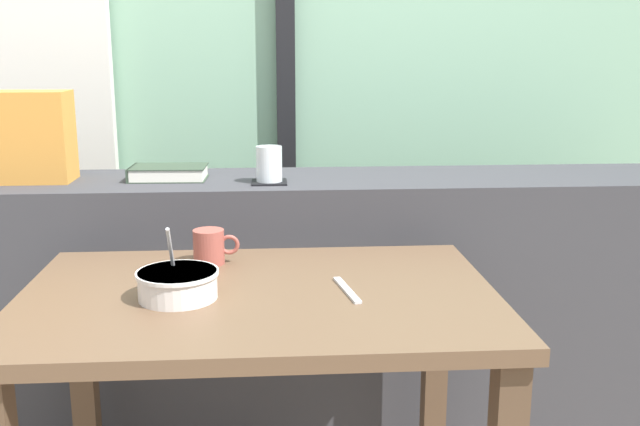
% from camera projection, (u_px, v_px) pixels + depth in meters
% --- Properties ---
extents(outdoor_backdrop, '(4.80, 0.08, 2.80)m').
position_uv_depth(outdoor_backdrop, '(268.00, 3.00, 2.76)').
color(outdoor_backdrop, '#84B293').
rests_on(outdoor_backdrop, ground).
extents(curtain_left_panel, '(0.56, 0.06, 2.50)m').
position_uv_depth(curtain_left_panel, '(32.00, 43.00, 2.63)').
color(curtain_left_panel, silver).
rests_on(curtain_left_panel, ground).
extents(window_divider_post, '(0.07, 0.05, 2.60)m').
position_uv_depth(window_divider_post, '(286.00, 30.00, 2.72)').
color(window_divider_post, black).
rests_on(window_divider_post, ground).
extents(dark_console_ledge, '(2.80, 0.39, 0.86)m').
position_uv_depth(dark_console_ledge, '(273.00, 314.00, 2.26)').
color(dark_console_ledge, '#38383D').
rests_on(dark_console_ledge, ground).
extents(breakfast_table, '(1.04, 0.69, 0.72)m').
position_uv_depth(breakfast_table, '(261.00, 342.00, 1.61)').
color(breakfast_table, brown).
rests_on(breakfast_table, ground).
extents(coaster_square, '(0.10, 0.10, 0.00)m').
position_uv_depth(coaster_square, '(271.00, 182.00, 2.09)').
color(coaster_square, black).
rests_on(coaster_square, dark_console_ledge).
extents(juice_glass, '(0.07, 0.07, 0.10)m').
position_uv_depth(juice_glass, '(270.00, 165.00, 2.08)').
color(juice_glass, white).
rests_on(juice_glass, coaster_square).
extents(closed_book, '(0.23, 0.15, 0.04)m').
position_uv_depth(closed_book, '(169.00, 173.00, 2.14)').
color(closed_book, '#334233').
rests_on(closed_book, dark_console_ledge).
extents(throw_pillow, '(0.32, 0.14, 0.26)m').
position_uv_depth(throw_pillow, '(15.00, 137.00, 2.09)').
color(throw_pillow, '#D18938').
rests_on(throw_pillow, dark_console_ledge).
extents(soup_bowl, '(0.17, 0.17, 0.16)m').
position_uv_depth(soup_bowl, '(180.00, 284.00, 1.53)').
color(soup_bowl, silver).
rests_on(soup_bowl, breakfast_table).
extents(fork_utensil, '(0.05, 0.17, 0.01)m').
position_uv_depth(fork_utensil, '(349.00, 290.00, 1.59)').
color(fork_utensil, silver).
rests_on(fork_utensil, breakfast_table).
extents(ceramic_mug, '(0.11, 0.08, 0.08)m').
position_uv_depth(ceramic_mug, '(211.00, 247.00, 1.78)').
color(ceramic_mug, '#9E4C42').
rests_on(ceramic_mug, breakfast_table).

